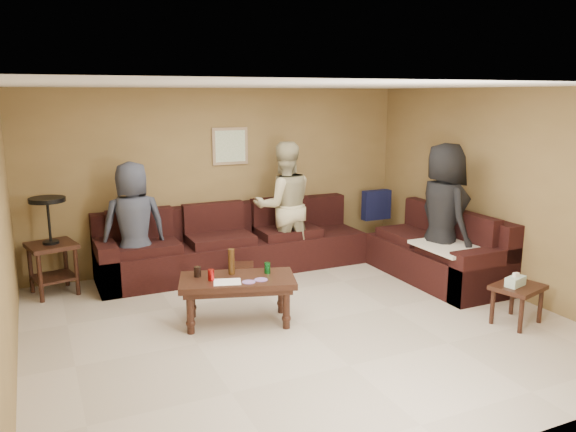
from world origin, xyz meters
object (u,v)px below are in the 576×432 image
(end_table_left, at_px, (51,244))
(side_table_right, at_px, (517,290))
(waste_bin, at_px, (243,277))
(coffee_table, at_px, (237,285))
(person_middle, at_px, (284,206))
(person_left, at_px, (134,226))
(sectional_sofa, at_px, (305,251))
(person_right, at_px, (443,216))

(end_table_left, xyz_separation_m, side_table_right, (4.45, -3.07, -0.26))
(side_table_right, height_order, waste_bin, side_table_right)
(coffee_table, xyz_separation_m, person_middle, (1.27, 1.58, 0.46))
(person_left, xyz_separation_m, person_middle, (2.06, 0.01, 0.08))
(waste_bin, relative_size, person_middle, 0.18)
(sectional_sofa, height_order, coffee_table, sectional_sofa)
(coffee_table, relative_size, end_table_left, 1.11)
(waste_bin, bearing_deg, person_right, -20.76)
(person_left, bearing_deg, end_table_left, -14.73)
(end_table_left, height_order, side_table_right, end_table_left)
(end_table_left, height_order, person_left, person_left)
(coffee_table, distance_m, side_table_right, 2.99)
(sectional_sofa, distance_m, waste_bin, 1.02)
(end_table_left, xyz_separation_m, person_right, (4.54, -1.72, 0.28))
(end_table_left, bearing_deg, side_table_right, -34.54)
(coffee_table, bearing_deg, person_left, 116.61)
(coffee_table, height_order, waste_bin, coffee_table)
(person_right, bearing_deg, side_table_right, -176.75)
(person_middle, bearing_deg, person_left, 8.01)
(coffee_table, xyz_separation_m, person_left, (-0.79, 1.57, 0.38))
(side_table_right, bearing_deg, person_left, 140.82)
(waste_bin, xyz_separation_m, person_middle, (0.85, 0.61, 0.73))
(side_table_right, height_order, person_right, person_right)
(person_right, bearing_deg, end_table_left, 76.21)
(sectional_sofa, xyz_separation_m, side_table_right, (1.30, -2.46, 0.05))
(person_left, bearing_deg, waste_bin, 151.58)
(sectional_sofa, distance_m, person_left, 2.28)
(end_table_left, relative_size, person_left, 0.75)
(sectional_sofa, distance_m, end_table_left, 3.22)
(end_table_left, distance_m, waste_bin, 2.36)
(side_table_right, relative_size, person_right, 0.34)
(sectional_sofa, xyz_separation_m, person_right, (1.39, -1.11, 0.59))
(waste_bin, xyz_separation_m, person_right, (2.38, -0.90, 0.75))
(person_middle, bearing_deg, side_table_right, 124.43)
(sectional_sofa, height_order, side_table_right, sectional_sofa)
(side_table_right, height_order, person_middle, person_middle)
(coffee_table, relative_size, person_left, 0.83)
(sectional_sofa, height_order, end_table_left, end_table_left)
(side_table_right, bearing_deg, sectional_sofa, 117.92)
(side_table_right, relative_size, waste_bin, 1.86)
(person_left, xyz_separation_m, person_right, (3.58, -1.50, 0.11))
(end_table_left, distance_m, side_table_right, 5.41)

